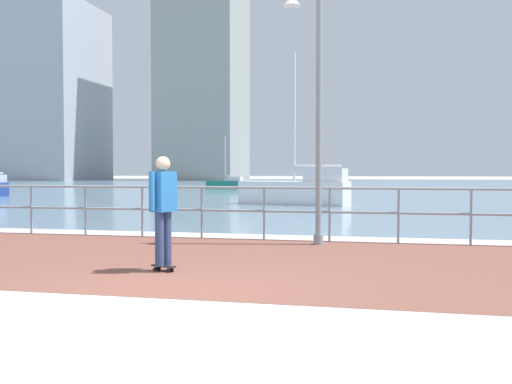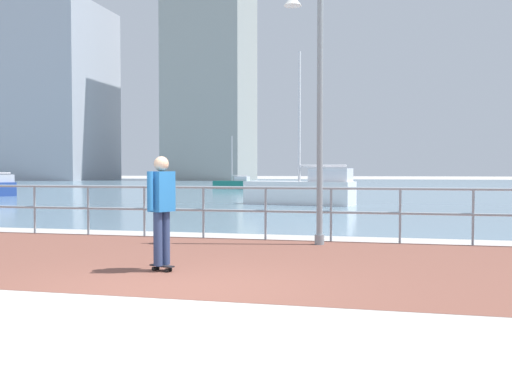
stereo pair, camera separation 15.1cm
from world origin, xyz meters
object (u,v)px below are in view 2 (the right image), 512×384
object	(u,v)px
lamppost	(312,88)
skateboarder	(162,203)
sailboat_navy	(233,184)
sailboat_teal	(303,190)

from	to	relation	value
lamppost	skateboarder	xyz separation A→B (m)	(-1.71, -3.57, -2.11)
sailboat_navy	lamppost	bearing A→B (deg)	-71.80
sailboat_teal	sailboat_navy	bearing A→B (deg)	113.60
sailboat_teal	sailboat_navy	world-z (taller)	sailboat_teal
lamppost	sailboat_navy	world-z (taller)	lamppost
lamppost	sailboat_teal	size ratio (longest dim) A/B	0.85
sailboat_teal	sailboat_navy	xyz separation A→B (m)	(-8.82, 20.19, -0.22)
skateboarder	sailboat_teal	world-z (taller)	sailboat_teal
lamppost	skateboarder	size ratio (longest dim) A/B	3.34
lamppost	sailboat_teal	xyz separation A→B (m)	(-2.27, 13.53, -2.48)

